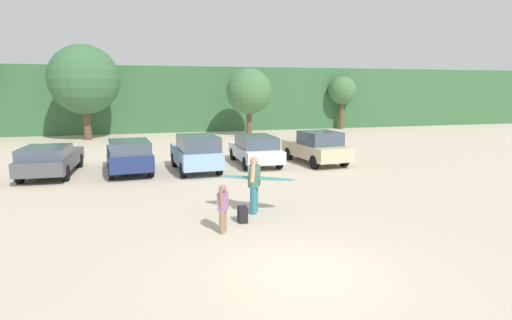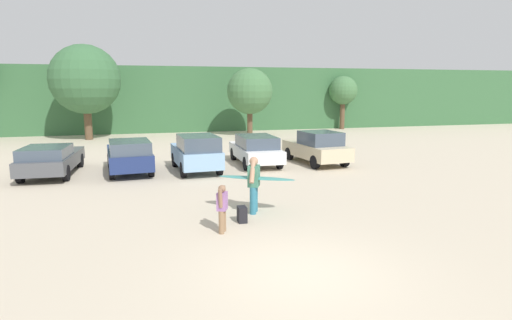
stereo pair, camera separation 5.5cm
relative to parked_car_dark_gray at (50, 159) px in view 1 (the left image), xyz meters
The scene contains 14 objects.
ground_plane 13.81m from the parked_car_dark_gray, 59.37° to the right, with size 120.00×120.00×0.00m, color beige.
hillside_ridge 23.66m from the parked_car_dark_gray, 72.66° to the left, with size 108.00×12.00×5.58m, color #38663D.
tree_left 13.71m from the parked_car_dark_gray, 90.24° to the left, with size 4.98×4.98×6.87m.
tree_center 17.77m from the parked_car_dark_gray, 46.50° to the left, with size 3.60×3.60×5.31m.
tree_far_right 27.01m from the parked_car_dark_gray, 36.09° to the left, with size 2.59×2.59×4.85m.
parked_car_dark_gray is the anchor object (origin of this frame).
parked_car_navy 3.27m from the parked_car_dark_gray, ahead, with size 2.20×4.56×1.53m.
parked_car_sky_blue 6.24m from the parked_car_dark_gray, ahead, with size 2.00×4.14×1.70m.
parked_car_white 9.26m from the parked_car_dark_gray, ahead, with size 1.83×4.46×1.46m.
parked_car_champagne 12.30m from the parked_car_dark_gray, ahead, with size 2.24×4.36×1.64m.
person_adult 10.37m from the parked_car_dark_gray, 46.70° to the right, with size 0.48×0.81×1.73m.
person_child 10.77m from the parked_car_dark_gray, 56.94° to the right, with size 0.34×0.48×1.28m.
surfboard_teal 10.37m from the parked_car_dark_gray, 45.88° to the right, with size 2.41×1.77×0.13m.
backpack_dropped 10.62m from the parked_car_dark_gray, 51.79° to the right, with size 0.24×0.34×0.45m.
Camera 1 is at (-3.04, -7.42, 3.74)m, focal length 29.01 mm.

